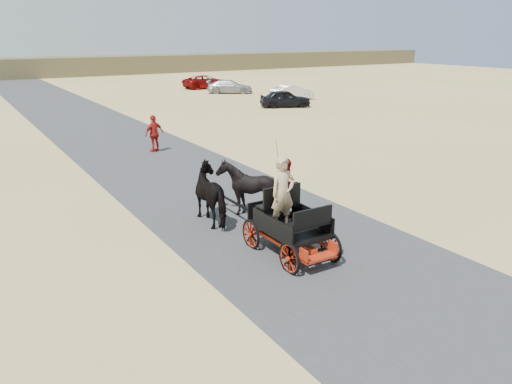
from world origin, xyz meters
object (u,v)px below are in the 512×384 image
horse_right (247,188)px  car_b (291,93)px  carriage (290,240)px  pedestrian (154,133)px  horse_left (215,194)px  car_a (285,99)px  car_d (206,82)px  car_c (230,87)px

horse_right → car_b: horse_right is taller
carriage → pedestrian: 12.73m
horse_left → pedestrian: bearing=-100.8°
car_a → car_b: 4.15m
car_b → car_d: (-1.76, 12.35, 0.03)m
pedestrian → car_d: (14.80, 24.45, -0.21)m
car_b → carriage: bearing=146.3°
horse_left → car_a: size_ratio=0.53×
car_c → car_d: size_ratio=0.89×
car_a → car_c: car_a is taller
pedestrian → car_c: 24.28m
carriage → horse_right: size_ratio=1.41×
car_a → horse_left: bearing=162.4°
carriage → car_c: car_c is taller
carriage → pedestrian: size_ratio=1.39×
car_b → car_d: size_ratio=0.81×
carriage → car_b: bearing=54.2°
carriage → horse_right: 3.09m
pedestrian → car_d: size_ratio=0.37×
car_a → carriage: bearing=167.5°
car_a → car_c: (0.92, 10.29, -0.04)m
horse_left → horse_right: 1.10m
carriage → car_a: size_ratio=0.64×
horse_left → car_b: 28.49m
pedestrian → car_b: 20.52m
horse_left → car_d: (16.64, 34.10, -0.19)m
car_b → car_a: bearing=139.9°
pedestrian → car_b: pedestrian is taller
pedestrian → horse_left: bearing=63.2°
horse_left → car_d: horse_left is taller
carriage → car_d: (16.09, 37.10, 0.29)m
horse_right → pedestrian: 9.68m
horse_right → car_b: bearing=-128.5°
car_c → car_a: bearing=-151.6°
carriage → car_b: (17.85, 24.76, 0.27)m
car_c → carriage: bearing=-173.0°
carriage → car_c: bearing=63.4°
car_a → car_b: size_ratio=0.99×
horse_right → car_d: 37.48m
carriage → car_b: 30.52m
car_c → car_d: bearing=32.4°
car_d → carriage: bearing=155.5°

